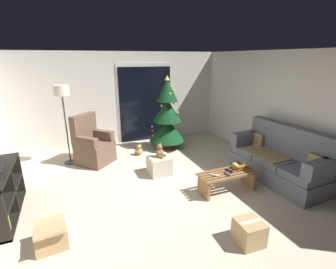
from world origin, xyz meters
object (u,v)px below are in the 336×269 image
at_px(coffee_table, 227,178).
at_px(cell_phone, 240,163).
at_px(remote_graphite, 227,174).
at_px(teddy_bear_chestnut, 160,151).
at_px(christmas_tree, 167,117).
at_px(remote_silver, 215,175).
at_px(cardboard_box_open_near_shelf, 51,239).
at_px(floor_lamp, 62,98).
at_px(cardboard_box_taped_mid_floor, 249,232).
at_px(couch, 279,161).
at_px(book_stack, 241,166).
at_px(ottoman, 159,165).
at_px(remote_black, 229,171).
at_px(teddy_bear_honey_by_tree, 139,150).
at_px(armchair, 93,146).

xyz_separation_m(coffee_table, cell_phone, (0.30, 0.07, 0.22)).
height_order(remote_graphite, teddy_bear_chestnut, teddy_bear_chestnut).
distance_m(remote_graphite, christmas_tree, 2.59).
distance_m(coffee_table, remote_silver, 0.32).
relative_size(cell_phone, cardboard_box_open_near_shelf, 0.31).
bearing_deg(cardboard_box_open_near_shelf, teddy_bear_chestnut, 35.58).
xyz_separation_m(coffee_table, cardboard_box_open_near_shelf, (-2.91, -0.33, -0.10)).
relative_size(coffee_table, cardboard_box_open_near_shelf, 2.35).
bearing_deg(teddy_bear_chestnut, floor_lamp, 142.55).
distance_m(coffee_table, cardboard_box_taped_mid_floor, 1.32).
height_order(couch, cardboard_box_open_near_shelf, couch).
height_order(book_stack, ottoman, book_stack).
bearing_deg(book_stack, remote_black, -176.63).
bearing_deg(couch, floor_lamp, 147.41).
bearing_deg(cell_phone, cardboard_box_taped_mid_floor, -113.70).
xyz_separation_m(teddy_bear_honey_by_tree, cardboard_box_open_near_shelf, (-1.91, -2.62, 0.03)).
xyz_separation_m(couch, remote_graphite, (-1.27, -0.05, -0.01)).
bearing_deg(teddy_bear_chestnut, cell_phone, -41.48).
distance_m(coffee_table, armchair, 3.09).
bearing_deg(remote_graphite, cardboard_box_taped_mid_floor, 81.17).
xyz_separation_m(coffee_table, cardboard_box_taped_mid_floor, (-0.52, -1.21, -0.09)).
relative_size(book_stack, cell_phone, 1.85).
relative_size(remote_black, armchair, 0.14).
xyz_separation_m(cell_phone, floor_lamp, (-2.91, 2.37, 1.04)).
distance_m(cardboard_box_taped_mid_floor, cardboard_box_open_near_shelf, 2.55).
height_order(remote_black, cardboard_box_taped_mid_floor, remote_black).
height_order(remote_black, armchair, armchair).
xyz_separation_m(remote_black, cardboard_box_open_near_shelf, (-2.95, -0.37, -0.24)).
bearing_deg(cell_phone, armchair, 146.53).
relative_size(remote_silver, teddy_bear_honey_by_tree, 0.55).
distance_m(remote_graphite, ottoman, 1.46).
distance_m(teddy_bear_chestnut, cardboard_box_taped_mid_floor, 2.38).
distance_m(armchair, floor_lamp, 1.23).
distance_m(cell_phone, christmas_tree, 2.50).
distance_m(couch, floor_lamp, 4.67).
distance_m(remote_black, cardboard_box_taped_mid_floor, 1.38).
bearing_deg(book_stack, remote_silver, -171.88).
height_order(coffee_table, ottoman, ottoman).
relative_size(floor_lamp, ottoman, 4.05).
bearing_deg(ottoman, book_stack, -41.62).
bearing_deg(armchair, remote_black, -46.05).
bearing_deg(remote_graphite, christmas_tree, -74.91).
relative_size(couch, armchair, 1.74).
distance_m(remote_graphite, armchair, 3.08).
xyz_separation_m(couch, teddy_bear_chestnut, (-2.09, 1.12, 0.10)).
bearing_deg(cell_phone, cardboard_box_open_near_shelf, -164.02).
bearing_deg(teddy_bear_chestnut, ottoman, 128.42).
bearing_deg(armchair, book_stack, -42.39).
xyz_separation_m(remote_graphite, book_stack, (0.37, 0.10, 0.03)).
distance_m(couch, cardboard_box_open_near_shelf, 4.14).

